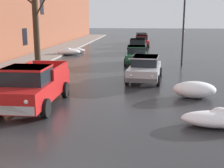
{
  "coord_description": "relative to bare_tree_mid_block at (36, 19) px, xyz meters",
  "views": [
    {
      "loc": [
        2.38,
        -4.44,
        3.61
      ],
      "look_at": [
        1.14,
        7.66,
        0.89
      ],
      "focal_mm": 47.82,
      "sensor_mm": 36.0,
      "label": 1
    }
  ],
  "objects": [
    {
      "name": "sedan_grey_at_far_intersection",
      "position": [
        7.19,
        23.11,
        -2.78
      ],
      "size": [
        2.02,
        4.27,
        1.42
      ],
      "color": "slate",
      "rests_on": "ground"
    },
    {
      "name": "sedan_black_parked_far_down_block",
      "position": [
        6.86,
        11.17,
        -2.78
      ],
      "size": [
        2.1,
        4.1,
        1.42
      ],
      "color": "black",
      "rests_on": "ground"
    },
    {
      "name": "pickup_truck_red_approaching_near_lane",
      "position": [
        2.93,
        -8.83,
        -2.66
      ],
      "size": [
        2.12,
        4.9,
        1.76
      ],
      "color": "red",
      "rests_on": "ground"
    },
    {
      "name": "sedan_green_parked_kerbside_mid",
      "position": [
        6.9,
        3.17,
        -2.79
      ],
      "size": [
        1.93,
        4.1,
        1.42
      ],
      "color": "#1E5633",
      "rests_on": "ground"
    },
    {
      "name": "street_lamp_post",
      "position": [
        10.34,
        2.42,
        -0.2
      ],
      "size": [
        0.44,
        0.24,
        5.97
      ],
      "color": "#28282D",
      "rests_on": "ground"
    },
    {
      "name": "left_sidewalk_slab",
      "position": [
        -1.92,
        2.09,
        -3.47
      ],
      "size": [
        3.34,
        80.0,
        0.13
      ],
      "primitive_type": "cube",
      "color": "gray",
      "rests_on": "ground"
    },
    {
      "name": "sedan_red_queued_behind_truck",
      "position": [
        7.26,
        17.43,
        -2.78
      ],
      "size": [
        1.98,
        4.19,
        1.42
      ],
      "color": "red",
      "rests_on": "ground"
    },
    {
      "name": "snow_bank_along_left_kerb",
      "position": [
        10.01,
        -10.42,
        -3.27
      ],
      "size": [
        2.42,
        1.15,
        0.62
      ],
      "color": "white",
      "rests_on": "ground"
    },
    {
      "name": "snow_bank_along_right_kerb",
      "position": [
        0.06,
        8.46,
        -3.22
      ],
      "size": [
        2.36,
        1.22,
        0.72
      ],
      "color": "white",
      "rests_on": "ground"
    },
    {
      "name": "snow_bank_mid_block_left",
      "position": [
        0.38,
        10.28,
        -3.29
      ],
      "size": [
        2.08,
        1.02,
        0.49
      ],
      "color": "white",
      "rests_on": "ground"
    },
    {
      "name": "snow_bank_near_corner_right",
      "position": [
        9.81,
        -6.73,
        -3.18
      ],
      "size": [
        1.95,
        1.23,
        0.75
      ],
      "color": "white",
      "rests_on": "ground"
    },
    {
      "name": "bare_tree_mid_block",
      "position": [
        0.0,
        0.0,
        0.0
      ],
      "size": [
        3.09,
        1.79,
        6.83
      ],
      "color": "#382B1E",
      "rests_on": "ground"
    },
    {
      "name": "sedan_silver_parked_kerbside_close",
      "position": [
        7.54,
        -3.12,
        -2.79
      ],
      "size": [
        2.18,
        4.3,
        1.42
      ],
      "color": "#B7B7BC",
      "rests_on": "ground"
    }
  ]
}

